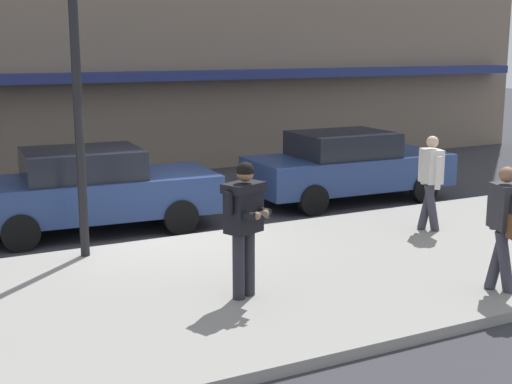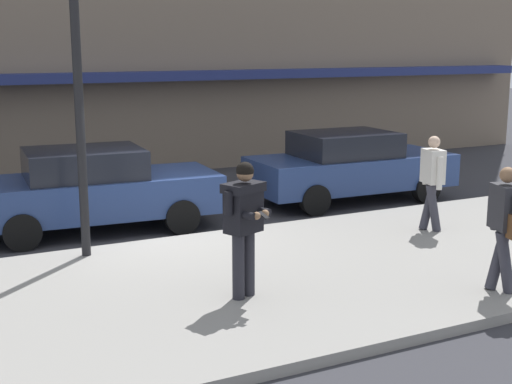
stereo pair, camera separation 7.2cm
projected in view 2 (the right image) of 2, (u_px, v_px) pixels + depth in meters
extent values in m
plane|color=#333338|center=(159.00, 242.00, 12.47)|extent=(80.00, 80.00, 0.00)
cube|color=gray|center=(289.00, 277.00, 10.42)|extent=(32.00, 5.30, 0.14)
cube|color=silver|center=(211.00, 235.00, 12.96)|extent=(28.00, 0.12, 0.01)
cube|color=navy|center=(112.00, 77.00, 17.75)|extent=(26.60, 0.70, 0.24)
cube|color=navy|center=(95.00, 195.00, 13.15)|extent=(4.62, 2.13, 0.70)
cube|color=black|center=(84.00, 163.00, 12.96)|extent=(2.18, 1.78, 0.52)
cylinder|color=black|center=(157.00, 198.00, 14.52)|extent=(0.65, 0.26, 0.64)
cylinder|color=black|center=(182.00, 217.00, 12.98)|extent=(0.65, 0.26, 0.64)
cylinder|color=black|center=(14.00, 211.00, 13.46)|extent=(0.65, 0.26, 0.64)
cylinder|color=black|center=(22.00, 232.00, 11.92)|extent=(0.65, 0.26, 0.64)
cube|color=navy|center=(351.00, 171.00, 15.65)|extent=(4.56, 1.98, 0.70)
cube|color=black|center=(345.00, 144.00, 15.45)|extent=(2.13, 1.71, 0.52)
cylinder|color=black|center=(381.00, 176.00, 17.06)|extent=(0.65, 0.24, 0.64)
cylinder|color=black|center=(426.00, 188.00, 15.54)|extent=(0.65, 0.24, 0.64)
cylinder|color=black|center=(277.00, 185.00, 15.90)|extent=(0.65, 0.24, 0.64)
cylinder|color=black|center=(315.00, 200.00, 14.38)|extent=(0.65, 0.24, 0.64)
cylinder|color=#23232B|center=(249.00, 263.00, 9.37)|extent=(0.16, 0.16, 0.88)
cylinder|color=#23232B|center=(238.00, 266.00, 9.23)|extent=(0.16, 0.16, 0.88)
cube|color=black|center=(243.00, 208.00, 9.14)|extent=(0.54, 0.45, 0.64)
cube|color=black|center=(243.00, 187.00, 9.09)|extent=(0.61, 0.51, 0.12)
cylinder|color=black|center=(257.00, 196.00, 9.32)|extent=(0.11, 0.11, 0.30)
cylinder|color=black|center=(260.00, 211.00, 9.16)|extent=(0.20, 0.32, 0.10)
sphere|color=#8C6647|center=(265.00, 214.00, 9.02)|extent=(0.10, 0.10, 0.10)
cylinder|color=black|center=(229.00, 203.00, 8.92)|extent=(0.11, 0.11, 0.30)
cylinder|color=black|center=(245.00, 215.00, 8.94)|extent=(0.20, 0.32, 0.10)
sphere|color=#8C6647|center=(257.00, 216.00, 8.90)|extent=(0.10, 0.10, 0.10)
cube|color=black|center=(263.00, 215.00, 8.93)|extent=(0.12, 0.16, 0.07)
sphere|color=#8C6647|center=(245.00, 173.00, 9.03)|extent=(0.22, 0.22, 0.22)
sphere|color=black|center=(245.00, 171.00, 9.03)|extent=(0.23, 0.23, 0.23)
cylinder|color=#33333D|center=(428.00, 206.00, 12.75)|extent=(0.35, 0.22, 0.87)
cylinder|color=#33333D|center=(433.00, 208.00, 12.58)|extent=(0.35, 0.22, 0.87)
cube|color=silver|center=(433.00, 166.00, 12.51)|extent=(0.36, 0.47, 0.60)
cylinder|color=silver|center=(426.00, 168.00, 12.77)|extent=(0.10, 0.10, 0.58)
cylinder|color=silver|center=(440.00, 173.00, 12.29)|extent=(0.10, 0.10, 0.58)
sphere|color=beige|center=(434.00, 142.00, 12.43)|extent=(0.21, 0.21, 0.21)
cylinder|color=#33333D|center=(498.00, 258.00, 9.61)|extent=(0.35, 0.23, 0.87)
cylinder|color=#33333D|center=(505.00, 262.00, 9.44)|extent=(0.35, 0.23, 0.87)
cube|color=#2D2D33|center=(505.00, 207.00, 9.38)|extent=(0.39, 0.48, 0.60)
cylinder|color=#2D2D33|center=(495.00, 209.00, 9.63)|extent=(0.10, 0.10, 0.58)
sphere|color=#8C6647|center=(508.00, 175.00, 9.29)|extent=(0.21, 0.21, 0.21)
cylinder|color=black|center=(79.00, 109.00, 10.77)|extent=(0.14, 0.14, 4.60)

